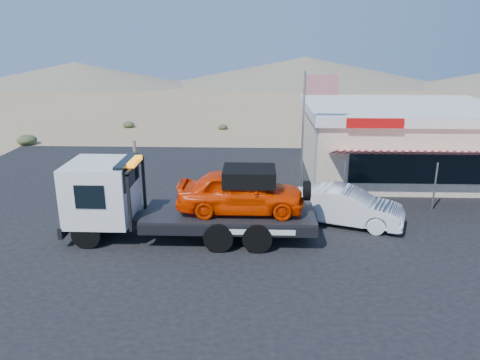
{
  "coord_description": "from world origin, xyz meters",
  "views": [
    {
      "loc": [
        2.6,
        -16.64,
        7.58
      ],
      "look_at": [
        1.89,
        2.75,
        1.5
      ],
      "focal_mm": 35.0,
      "sensor_mm": 36.0,
      "label": 1
    }
  ],
  "objects_px": {
    "jerky_store": "(400,140)",
    "tow_truck": "(184,197)",
    "white_sedan": "(346,206)",
    "flagpole": "(308,122)"
  },
  "relations": [
    {
      "from": "white_sedan",
      "to": "flagpole",
      "type": "bearing_deg",
      "value": 44.91
    },
    {
      "from": "white_sedan",
      "to": "jerky_store",
      "type": "bearing_deg",
      "value": -9.71
    },
    {
      "from": "jerky_store",
      "to": "flagpole",
      "type": "relative_size",
      "value": 1.73
    },
    {
      "from": "tow_truck",
      "to": "jerky_store",
      "type": "relative_size",
      "value": 0.89
    },
    {
      "from": "tow_truck",
      "to": "jerky_store",
      "type": "bearing_deg",
      "value": 40.14
    },
    {
      "from": "white_sedan",
      "to": "jerky_store",
      "type": "distance_m",
      "value": 8.59
    },
    {
      "from": "flagpole",
      "to": "jerky_store",
      "type": "bearing_deg",
      "value": 38.79
    },
    {
      "from": "flagpole",
      "to": "white_sedan",
      "type": "bearing_deg",
      "value": -64.94
    },
    {
      "from": "flagpole",
      "to": "tow_truck",
      "type": "bearing_deg",
      "value": -138.44
    },
    {
      "from": "jerky_store",
      "to": "tow_truck",
      "type": "bearing_deg",
      "value": -139.86
    }
  ]
}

